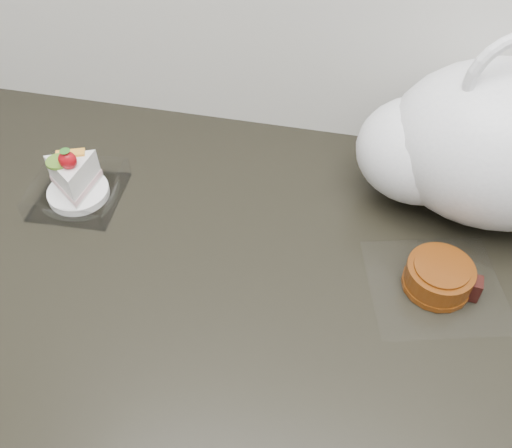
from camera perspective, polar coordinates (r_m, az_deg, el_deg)
The scene contains 4 objects.
counter at distance 1.18m, azimuth 4.33°, elevation -18.19°, with size 2.04×0.64×0.90m.
cake_tray at distance 0.91m, azimuth -17.56°, elevation 3.80°, with size 0.13×0.13×0.10m.
mooncake_wrap at distance 0.80m, azimuth 17.86°, elevation -5.22°, with size 0.21×0.21×0.04m.
plastic_bag at distance 0.87m, azimuth 21.90°, elevation 7.36°, with size 0.40×0.31×0.29m.
Camera 1 is at (0.02, 1.19, 1.52)m, focal length 40.00 mm.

